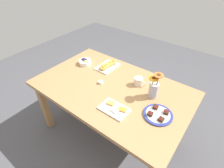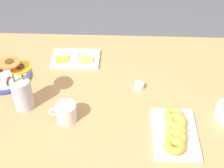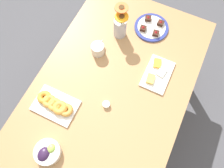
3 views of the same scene
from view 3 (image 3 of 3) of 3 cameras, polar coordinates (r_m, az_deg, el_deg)
name	(u,v)px [view 3 (image 3 of 3)]	position (r m, az deg, el deg)	size (l,w,h in m)	color
ground_plane	(112,114)	(2.17, 0.00, -7.72)	(6.00, 6.00, 0.00)	#4C4C51
dining_table	(112,91)	(1.54, 0.00, -1.74)	(1.60, 1.00, 0.74)	#A87A4C
coffee_mug	(98,49)	(1.54, -3.70, 9.12)	(0.13, 0.09, 0.09)	beige
grape_bowl	(47,152)	(1.39, -16.56, -16.69)	(0.16, 0.16, 0.07)	white
cheese_platter	(157,74)	(1.52, 11.70, 2.67)	(0.26, 0.17, 0.03)	white
croissant_platter	(55,105)	(1.44, -14.66, -5.22)	(0.19, 0.28, 0.05)	white
jam_cup_honey	(106,104)	(1.41, -1.53, -5.34)	(0.05, 0.05, 0.03)	white
dessert_plate	(151,27)	(1.71, 10.28, 14.39)	(0.25, 0.25, 0.05)	navy
flower_vase	(120,26)	(1.59, 2.14, 14.86)	(0.12, 0.11, 0.27)	#B2B2BC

